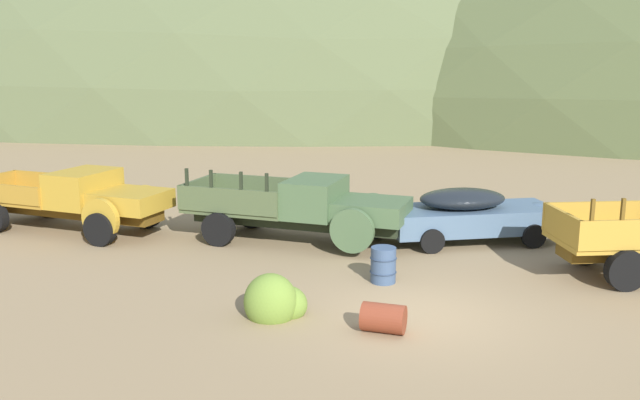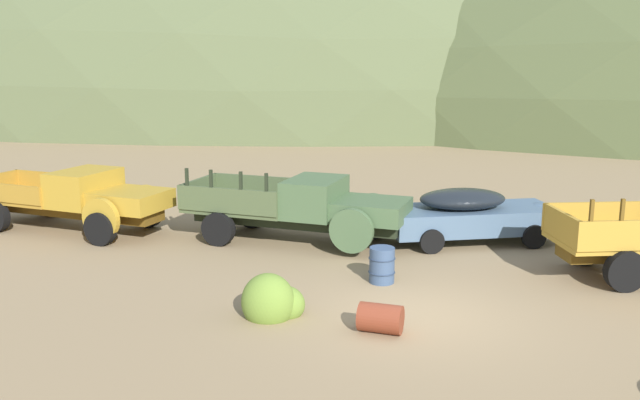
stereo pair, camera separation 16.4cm
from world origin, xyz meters
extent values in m
plane|color=#937A56|center=(0.00, 0.00, 0.00)|extent=(300.00, 300.00, 0.00)
ellipsoid|color=#56603D|center=(-14.30, 63.97, 0.00)|extent=(117.03, 76.91, 49.05)
cube|color=#593D12|center=(-10.43, 6.06, 0.66)|extent=(6.20, 2.65, 0.36)
cube|color=#B28928|center=(-8.25, 5.43, 1.11)|extent=(2.36, 2.24, 0.55)
cube|color=#B7B2A8|center=(-7.37, 5.19, 1.09)|extent=(0.41, 1.20, 0.44)
cylinder|color=#B28928|center=(-8.79, 4.49, 0.76)|extent=(1.20, 0.50, 1.20)
cylinder|color=#B28928|center=(-8.21, 6.52, 0.76)|extent=(1.20, 0.50, 1.20)
cube|color=#B28928|center=(-9.87, 5.90, 1.36)|extent=(1.93, 2.36, 1.05)
cube|color=black|center=(-9.25, 5.72, 1.57)|extent=(0.52, 1.68, 0.59)
cube|color=#A47826|center=(-12.06, 6.52, 0.90)|extent=(3.58, 2.91, 0.12)
cube|color=#A47826|center=(-11.76, 7.55, 1.23)|extent=(3.02, 0.95, 0.55)
cylinder|color=black|center=(-8.80, 4.44, 0.48)|extent=(1.00, 0.53, 0.96)
cylinder|color=black|center=(-8.19, 6.57, 0.48)|extent=(1.00, 0.53, 0.96)
cylinder|color=black|center=(-12.00, 7.66, 0.48)|extent=(1.00, 0.53, 0.96)
cube|color=#232B1B|center=(-3.34, 5.40, 0.66)|extent=(6.17, 2.41, 0.36)
cube|color=#47603D|center=(-1.15, 4.87, 1.11)|extent=(2.29, 2.18, 0.55)
cube|color=#B7B2A8|center=(-0.28, 4.66, 1.09)|extent=(0.37, 1.20, 0.44)
cylinder|color=#47603D|center=(-1.65, 3.90, 0.76)|extent=(1.21, 0.46, 1.20)
cylinder|color=#47603D|center=(-1.15, 5.95, 0.76)|extent=(1.21, 0.46, 1.20)
cube|color=#47603D|center=(-2.77, 5.26, 1.36)|extent=(1.85, 2.32, 1.05)
cube|color=black|center=(-2.16, 5.11, 1.57)|extent=(0.46, 1.69, 0.59)
cube|color=#495735|center=(-4.96, 5.79, 0.90)|extent=(3.50, 2.79, 0.12)
cube|color=#495735|center=(-5.21, 4.76, 1.31)|extent=(3.02, 0.82, 0.70)
cube|color=#495735|center=(-4.71, 6.83, 1.31)|extent=(3.02, 0.82, 0.70)
cube|color=#495735|center=(-6.40, 6.14, 1.31)|extent=(0.60, 2.09, 0.70)
cube|color=#232B1B|center=(-6.41, 5.05, 1.91)|extent=(0.10, 0.10, 0.50)
cube|color=#232B1B|center=(-5.66, 4.87, 1.91)|extent=(0.10, 0.10, 0.50)
cube|color=#232B1B|center=(-4.76, 4.65, 1.91)|extent=(0.10, 0.10, 0.50)
cube|color=#232B1B|center=(-4.01, 4.47, 1.91)|extent=(0.10, 0.10, 0.50)
cylinder|color=black|center=(-1.14, 6.01, 0.48)|extent=(1.00, 0.50, 0.96)
cylinder|color=black|center=(-5.47, 4.77, 0.48)|extent=(1.00, 0.50, 0.96)
cylinder|color=black|center=(-4.95, 6.93, 0.48)|extent=(1.00, 0.50, 0.96)
cube|color=slate|center=(1.67, 5.92, 0.68)|extent=(5.12, 3.10, 0.68)
ellipsoid|color=black|center=(1.40, 5.84, 1.28)|extent=(2.85, 2.26, 0.57)
ellipsoid|color=slate|center=(3.75, 6.51, 0.75)|extent=(1.42, 1.72, 0.61)
cylinder|color=black|center=(3.36, 5.43, 0.34)|extent=(0.71, 0.38, 0.68)
cylinder|color=black|center=(2.85, 7.22, 0.34)|extent=(0.71, 0.38, 0.68)
cylinder|color=black|center=(0.50, 4.62, 0.34)|extent=(0.71, 0.38, 0.68)
cylinder|color=black|center=(-0.01, 6.42, 0.34)|extent=(0.71, 0.38, 0.68)
cube|color=#B5882D|center=(4.77, 3.06, 0.90)|extent=(3.17, 2.44, 0.12)
cube|color=#B5882D|center=(4.96, 2.11, 1.31)|extent=(2.82, 0.64, 0.70)
cube|color=#B5882D|center=(4.59, 4.00, 1.31)|extent=(2.82, 0.64, 0.70)
cube|color=#B5882D|center=(3.43, 2.80, 1.31)|extent=(0.47, 1.92, 0.70)
cube|color=brown|center=(3.84, 1.89, 1.91)|extent=(0.09, 0.09, 0.50)
cube|color=brown|center=(4.54, 2.03, 1.91)|extent=(0.09, 0.09, 0.50)
cylinder|color=black|center=(4.73, 2.02, 0.48)|extent=(1.00, 0.46, 0.96)
cylinder|color=black|center=(4.35, 4.00, 0.48)|extent=(1.00, 0.46, 0.96)
cylinder|color=brown|center=(-0.77, -0.95, 0.29)|extent=(0.94, 0.74, 0.57)
cylinder|color=#384C6B|center=(-0.80, 2.05, 0.43)|extent=(0.60, 0.60, 0.86)
torus|color=#27354A|center=(-0.80, 2.05, 0.60)|extent=(0.64, 0.64, 0.03)
torus|color=#27354A|center=(-0.80, 2.05, 0.26)|extent=(0.64, 0.64, 0.03)
ellipsoid|color=#4C8438|center=(-11.87, 10.16, 0.29)|extent=(0.99, 0.89, 1.06)
ellipsoid|color=#4C8438|center=(-11.58, 10.25, 0.25)|extent=(1.08, 0.97, 0.91)
ellipsoid|color=#4C8438|center=(-11.54, 10.06, 0.19)|extent=(0.69, 0.62, 0.68)
ellipsoid|color=olive|center=(-3.09, -0.41, 0.33)|extent=(1.11, 1.00, 1.20)
ellipsoid|color=olive|center=(-2.78, -0.21, 0.22)|extent=(0.85, 0.77, 0.78)
camera|label=1|loc=(-0.76, -13.58, 5.33)|focal=38.46mm
camera|label=2|loc=(-0.60, -13.56, 5.33)|focal=38.46mm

